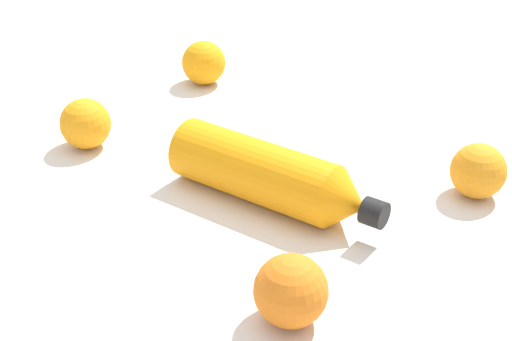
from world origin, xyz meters
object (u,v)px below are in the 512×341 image
Objects in this scene: orange_1 at (204,63)px; orange_3 at (478,171)px; orange_2 at (85,124)px; orange_0 at (291,291)px; water_bottle at (272,176)px.

orange_1 is 1.03× the size of orange_3.
orange_2 is at bearing 40.48° from orange_3.
orange_3 is at bearing -81.00° from orange_0.
orange_0 reaches higher than orange_3.
orange_3 is (-0.11, -0.19, -0.00)m from water_bottle.
orange_2 is (0.23, 0.11, -0.00)m from water_bottle.
orange_0 is at bearing -51.25° from water_bottle.
orange_2 is at bearing -175.23° from water_bottle.
orange_2 is at bearing 1.19° from orange_0.
orange_2 is (0.39, 0.01, -0.00)m from orange_0.
orange_0 is at bearing 156.21° from orange_1.
water_bottle is 0.33m from orange_1.
orange_3 is at bearing -169.58° from orange_1.
water_bottle reaches higher than orange_1.
orange_1 and orange_2 have the same top height.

